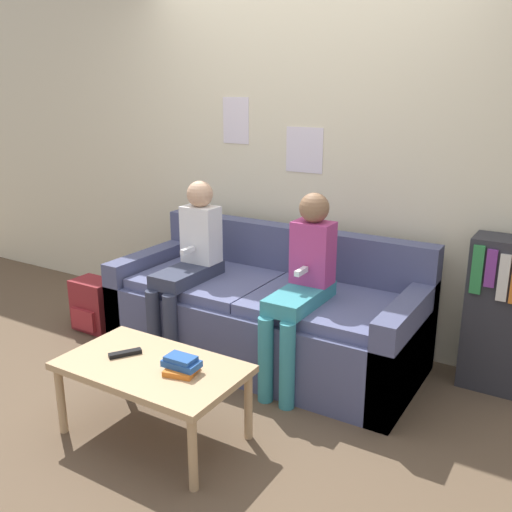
{
  "coord_description": "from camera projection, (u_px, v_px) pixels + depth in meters",
  "views": [
    {
      "loc": [
        1.77,
        -2.49,
        1.77
      ],
      "look_at": [
        0.0,
        0.42,
        0.74
      ],
      "focal_mm": 40.0,
      "sensor_mm": 36.0,
      "label": 1
    }
  ],
  "objects": [
    {
      "name": "ground_plane",
      "position": [
        220.0,
        391.0,
        3.43
      ],
      "size": [
        10.0,
        10.0,
        0.0
      ],
      "primitive_type": "plane",
      "color": "brown"
    },
    {
      "name": "wall_back",
      "position": [
        306.0,
        155.0,
        3.94
      ],
      "size": [
        8.0,
        0.06,
        2.6
      ],
      "color": "beige",
      "rests_on": "ground_plane"
    },
    {
      "name": "couch",
      "position": [
        266.0,
        315.0,
        3.79
      ],
      "size": [
        2.04,
        0.88,
        0.83
      ],
      "color": "#4C5175",
      "rests_on": "ground_plane"
    },
    {
      "name": "coffee_table",
      "position": [
        152.0,
        372.0,
        2.89
      ],
      "size": [
        0.94,
        0.55,
        0.41
      ],
      "color": "tan",
      "rests_on": "ground_plane"
    },
    {
      "name": "person_left",
      "position": [
        189.0,
        260.0,
        3.76
      ],
      "size": [
        0.24,
        0.59,
        1.16
      ],
      "color": "#33384C",
      "rests_on": "ground_plane"
    },
    {
      "name": "person_right",
      "position": [
        302.0,
        281.0,
        3.35
      ],
      "size": [
        0.24,
        0.59,
        1.16
      ],
      "color": "teal",
      "rests_on": "ground_plane"
    },
    {
      "name": "tv_remote",
      "position": [
        125.0,
        353.0,
        2.97
      ],
      "size": [
        0.13,
        0.16,
        0.02
      ],
      "rotation": [
        0.0,
        0.0,
        -0.58
      ],
      "color": "black",
      "rests_on": "coffee_table"
    },
    {
      "name": "book_stack",
      "position": [
        181.0,
        365.0,
        2.79
      ],
      "size": [
        0.19,
        0.17,
        0.08
      ],
      "color": "orange",
      "rests_on": "coffee_table"
    },
    {
      "name": "bookshelf",
      "position": [
        508.0,
        316.0,
        3.33
      ],
      "size": [
        0.47,
        0.26,
        0.93
      ],
      "color": "#2D2D33",
      "rests_on": "ground_plane"
    },
    {
      "name": "backpack",
      "position": [
        95.0,
        305.0,
        4.25
      ],
      "size": [
        0.31,
        0.24,
        0.38
      ],
      "color": "maroon",
      "rests_on": "ground_plane"
    }
  ]
}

